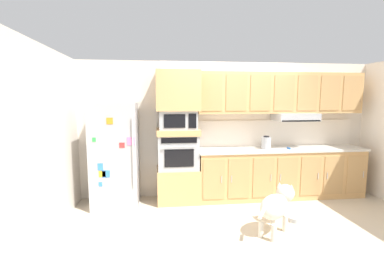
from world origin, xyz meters
The scene contains 17 objects.
ground_plane centered at (0.00, 0.00, 0.00)m, with size 9.60×9.60×0.00m, color beige.
back_kitchen_wall centered at (0.00, 1.11, 1.25)m, with size 6.20×0.12×2.50m, color silver.
side_panel_left centered at (-2.80, 0.00, 1.25)m, with size 0.12×7.10×2.50m, color silver.
refrigerator centered at (-2.05, 0.68, 0.88)m, with size 0.76×0.73×1.76m.
oven_base_cabinet centered at (-0.97, 0.75, 0.30)m, with size 0.74×0.62×0.60m, color tan.
built_in_oven centered at (-0.97, 0.75, 0.90)m, with size 0.70×0.62×0.60m.
appliance_mid_shelf centered at (-0.97, 0.75, 1.25)m, with size 0.74×0.62×0.10m, color tan.
microwave centered at (-0.97, 0.75, 1.46)m, with size 0.64×0.54×0.32m.
appliance_upper_cabinet centered at (-0.97, 0.75, 1.96)m, with size 0.74×0.62×0.68m, color tan.
lower_cabinet_run centered at (0.94, 0.75, 0.44)m, with size 3.08×0.63×0.88m.
countertop_slab centered at (0.94, 0.75, 0.90)m, with size 3.12×0.64×0.04m, color beige.
backsplash_panel centered at (0.94, 1.04, 1.17)m, with size 3.12×0.02×0.50m, color white.
upper_cabinet_with_hood centered at (0.95, 0.87, 1.90)m, with size 3.08×0.48×0.88m.
screwdriver centered at (1.05, 0.64, 0.93)m, with size 0.14×0.12×0.03m.
electric_kettle centered at (0.63, 0.70, 1.03)m, with size 0.17×0.17×0.24m.
dog centered at (0.28, -0.63, 0.39)m, with size 0.80×0.76×0.63m.
dog_food_bowl centered at (0.71, -0.35, 0.03)m, with size 0.20×0.20×0.06m.
Camera 1 is at (-1.33, -4.19, 1.81)m, focal length 26.61 mm.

